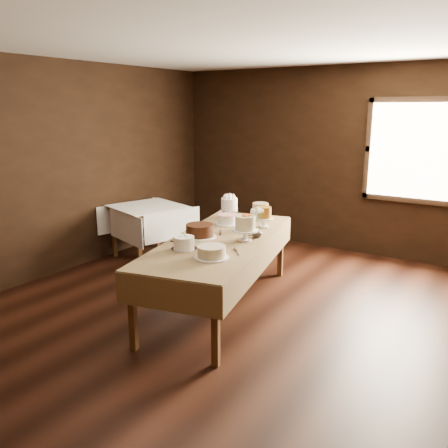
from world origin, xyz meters
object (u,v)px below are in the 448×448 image
at_px(cake_meringue, 229,209).
at_px(cake_speckled, 260,212).
at_px(cake_caramel, 264,218).
at_px(cake_server_e, 184,243).
at_px(cake_server_d, 256,234).
at_px(flower_vase, 257,232).
at_px(cake_chocolate, 200,231).
at_px(cake_flowers, 245,229).
at_px(cake_server_b, 238,254).
at_px(cake_cream, 212,252).
at_px(cake_server_c, 221,231).
at_px(cake_server_a, 214,247).
at_px(cake_swirl, 184,243).
at_px(cake_lattice, 228,220).
at_px(display_table, 220,244).
at_px(side_table, 148,212).

distance_m(cake_meringue, cake_speckled, 0.41).
xyz_separation_m(cake_caramel, cake_server_e, (-0.38, -1.06, -0.11)).
distance_m(cake_server_d, flower_vase, 0.14).
distance_m(cake_chocolate, cake_server_d, 0.64).
bearing_deg(cake_flowers, cake_server_b, -68.02).
bearing_deg(cake_speckled, cake_cream, -77.28).
height_order(cake_cream, cake_server_c, cake_cream).
relative_size(cake_server_a, flower_vase, 1.95).
bearing_deg(cake_server_b, cake_flowers, 159.32).
relative_size(cake_caramel, cake_flowers, 0.91).
height_order(cake_cream, cake_server_a, cake_cream).
xyz_separation_m(cake_cream, cake_server_c, (-0.46, 0.85, -0.05)).
bearing_deg(cake_server_a, cake_chocolate, 116.85).
bearing_deg(cake_swirl, cake_server_a, 49.31).
height_order(cake_lattice, cake_caramel, cake_caramel).
relative_size(cake_flowers, cake_server_e, 1.20).
xyz_separation_m(cake_server_a, cake_server_d, (0.12, 0.66, 0.00)).
xyz_separation_m(cake_flowers, cake_server_a, (-0.15, -0.38, -0.12)).
relative_size(cake_meringue, cake_server_c, 1.11).
relative_size(cake_speckled, cake_lattice, 0.77).
bearing_deg(cake_server_c, flower_vase, -121.52).
height_order(cake_swirl, cake_server_b, cake_swirl).
xyz_separation_m(cake_meringue, cake_cream, (0.75, -1.49, -0.07)).
relative_size(cake_flowers, cake_server_b, 1.20).
relative_size(cake_caramel, cake_chocolate, 0.61).
bearing_deg(cake_server_b, cake_speckled, 157.62).
xyz_separation_m(display_table, cake_swirl, (-0.08, -0.53, 0.12)).
bearing_deg(cake_lattice, cake_caramel, 14.73).
height_order(cake_speckled, cake_server_d, cake_speckled).
bearing_deg(flower_vase, cake_meringue, 140.41).
height_order(cake_server_d, cake_server_e, same).
height_order(display_table, cake_caramel, cake_caramel).
bearing_deg(cake_server_c, cake_server_a, 174.93).
bearing_deg(cake_speckled, cake_server_d, -65.05).
height_order(cake_server_b, cake_server_d, same).
relative_size(cake_lattice, cake_flowers, 1.20).
height_order(cake_swirl, cake_server_e, cake_swirl).
bearing_deg(cake_meringue, cake_server_a, -64.23).
xyz_separation_m(side_table, cake_cream, (2.16, -1.48, 0.16)).
distance_m(display_table, cake_cream, 0.68).
distance_m(cake_meringue, cake_server_a, 1.32).
bearing_deg(cake_server_d, cake_flowers, -159.75).
relative_size(cake_server_c, cake_server_d, 1.00).
bearing_deg(cake_server_c, cake_swirl, 153.34).
bearing_deg(cake_lattice, cake_server_b, -52.55).
bearing_deg(cake_server_b, cake_meringue, 172.99).
relative_size(display_table, cake_lattice, 7.90).
relative_size(cake_meringue, cake_flowers, 0.93).
bearing_deg(cake_swirl, cake_server_b, 17.77).
relative_size(cake_cream, cake_server_b, 1.40).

